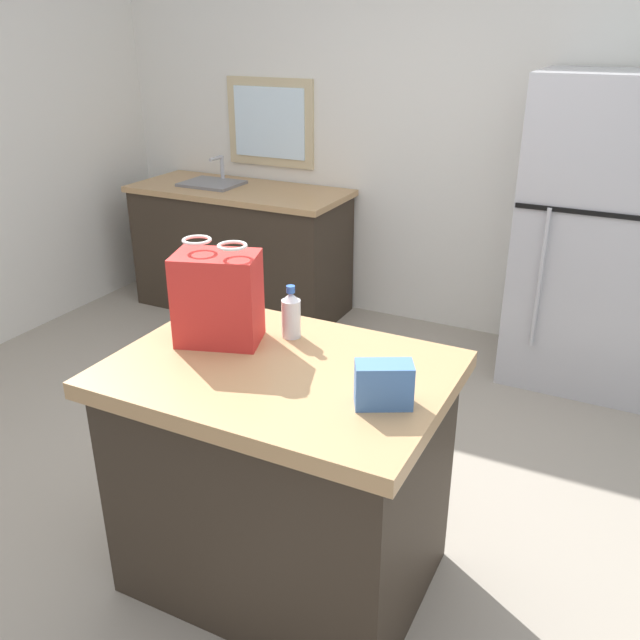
{
  "coord_description": "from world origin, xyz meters",
  "views": [
    {
      "loc": [
        1.08,
        -2.08,
        1.93
      ],
      "look_at": [
        0.07,
        -0.05,
        0.94
      ],
      "focal_mm": 38.08,
      "sensor_mm": 36.0,
      "label": 1
    }
  ],
  "objects_px": {
    "shopping_bag": "(218,298)",
    "small_box": "(384,385)",
    "refrigerator": "(598,236)",
    "bottle": "(291,315)",
    "kitchen_island": "(283,475)"
  },
  "relations": [
    {
      "from": "kitchen_island",
      "to": "small_box",
      "type": "xyz_separation_m",
      "value": [
        0.4,
        -0.08,
        0.51
      ]
    },
    {
      "from": "kitchen_island",
      "to": "shopping_bag",
      "type": "relative_size",
      "value": 3.02
    },
    {
      "from": "refrigerator",
      "to": "bottle",
      "type": "relative_size",
      "value": 8.74
    },
    {
      "from": "refrigerator",
      "to": "bottle",
      "type": "height_order",
      "value": "refrigerator"
    },
    {
      "from": "bottle",
      "to": "kitchen_island",
      "type": "bearing_deg",
      "value": -70.84
    },
    {
      "from": "shopping_bag",
      "to": "small_box",
      "type": "relative_size",
      "value": 2.18
    },
    {
      "from": "kitchen_island",
      "to": "bottle",
      "type": "distance_m",
      "value": 0.58
    },
    {
      "from": "kitchen_island",
      "to": "shopping_bag",
      "type": "xyz_separation_m",
      "value": [
        -0.29,
        0.08,
        0.6
      ]
    },
    {
      "from": "refrigerator",
      "to": "shopping_bag",
      "type": "distance_m",
      "value": 2.36
    },
    {
      "from": "refrigerator",
      "to": "bottle",
      "type": "bearing_deg",
      "value": -113.48
    },
    {
      "from": "kitchen_island",
      "to": "shopping_bag",
      "type": "bearing_deg",
      "value": 164.73
    },
    {
      "from": "kitchen_island",
      "to": "refrigerator",
      "type": "bearing_deg",
      "value": 70.5
    },
    {
      "from": "kitchen_island",
      "to": "small_box",
      "type": "relative_size",
      "value": 6.59
    },
    {
      "from": "kitchen_island",
      "to": "shopping_bag",
      "type": "height_order",
      "value": "shopping_bag"
    },
    {
      "from": "shopping_bag",
      "to": "bottle",
      "type": "distance_m",
      "value": 0.27
    }
  ]
}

